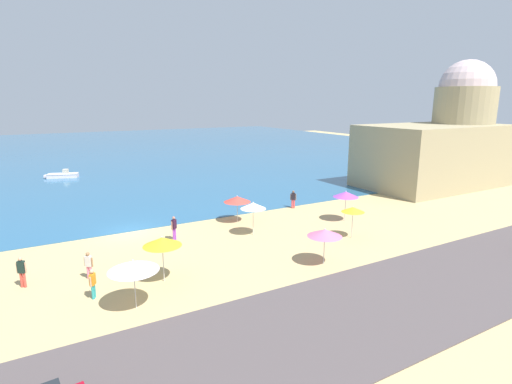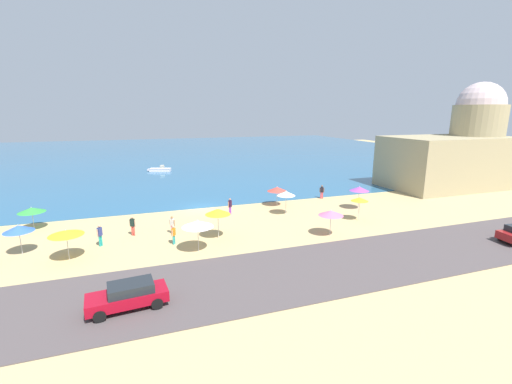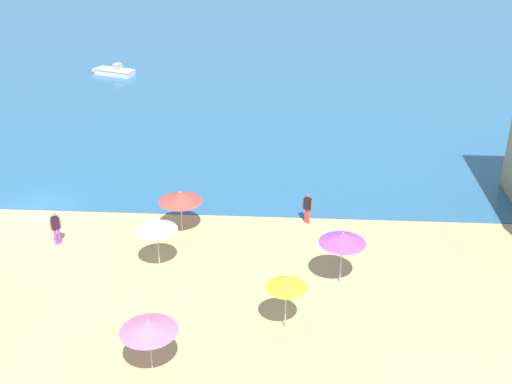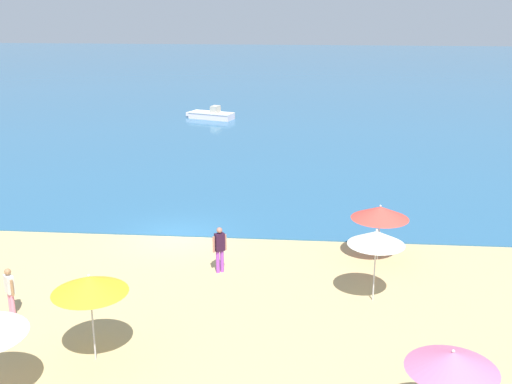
{
  "view_description": "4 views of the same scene",
  "coord_description": "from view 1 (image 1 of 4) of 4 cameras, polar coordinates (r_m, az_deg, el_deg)",
  "views": [
    {
      "loc": [
        -6.18,
        -30.81,
        10.06
      ],
      "look_at": [
        11.7,
        0.61,
        1.76
      ],
      "focal_mm": 28.0,
      "sensor_mm": 36.0,
      "label": 1
    },
    {
      "loc": [
        -6.39,
        -37.38,
        10.59
      ],
      "look_at": [
        7.3,
        2.19,
        0.86
      ],
      "focal_mm": 24.0,
      "sensor_mm": 36.0,
      "label": 2
    },
    {
      "loc": [
        14.24,
        -31.14,
        16.86
      ],
      "look_at": [
        12.34,
        -0.06,
        1.55
      ],
      "focal_mm": 45.0,
      "sensor_mm": 36.0,
      "label": 3
    },
    {
      "loc": [
        5.77,
        -25.82,
        10.17
      ],
      "look_at": [
        3.28,
        2.25,
        1.44
      ],
      "focal_mm": 45.0,
      "sensor_mm": 36.0,
      "label": 4
    }
  ],
  "objects": [
    {
      "name": "ground_plane",
      "position": [
        32.99,
        -17.48,
        -5.45
      ],
      "size": [
        160.0,
        160.0,
        0.0
      ],
      "primitive_type": "plane",
      "color": "tan"
    },
    {
      "name": "sea",
      "position": [
        86.61,
        -25.44,
        5.02
      ],
      "size": [
        150.0,
        110.0,
        0.05
      ],
      "primitive_type": "cube",
      "color": "#285D86",
      "rests_on": "ground_plane"
    },
    {
      "name": "coastal_road",
      "position": [
        17.4,
        -3.43,
        -22.29
      ],
      "size": [
        80.0,
        8.0,
        0.06
      ],
      "primitive_type": "cube",
      "color": "#4E4545",
      "rests_on": "ground_plane"
    },
    {
      "name": "beach_umbrella_1",
      "position": [
        20.53,
        -17.13,
        -10.03
      ],
      "size": [
        2.46,
        2.46,
        2.57
      ],
      "color": "#B2B2B7",
      "rests_on": "ground_plane"
    },
    {
      "name": "beach_umbrella_3",
      "position": [
        33.53,
        -2.71,
        -1.02
      ],
      "size": [
        2.28,
        2.28,
        2.3
      ],
      "color": "#B2B2B7",
      "rests_on": "ground_plane"
    },
    {
      "name": "beach_umbrella_4",
      "position": [
        34.47,
        12.71,
        -0.33
      ],
      "size": [
        2.14,
        2.14,
        2.65
      ],
      "color": "#B2B2B7",
      "rests_on": "ground_plane"
    },
    {
      "name": "beach_umbrella_5",
      "position": [
        25.18,
        9.79,
        -5.77
      ],
      "size": [
        2.18,
        2.18,
        2.36
      ],
      "color": "#B2B2B7",
      "rests_on": "ground_plane"
    },
    {
      "name": "beach_umbrella_6",
      "position": [
        30.12,
        -0.41,
        -1.97
      ],
      "size": [
        1.95,
        1.95,
        2.63
      ],
      "color": "#B2B2B7",
      "rests_on": "ground_plane"
    },
    {
      "name": "beach_umbrella_7",
      "position": [
        23.0,
        -13.26,
        -6.92
      ],
      "size": [
        2.17,
        2.17,
        2.7
      ],
      "color": "#B2B2B7",
      "rests_on": "ground_plane"
    },
    {
      "name": "beach_umbrella_9",
      "position": [
        30.39,
        13.69,
        -2.45
      ],
      "size": [
        1.7,
        1.7,
        2.46
      ],
      "color": "#B2B2B7",
      "rests_on": "ground_plane"
    },
    {
      "name": "bather_0",
      "position": [
        22.76,
        -22.3,
        -11.84
      ],
      "size": [
        0.37,
        0.5,
        1.61
      ],
      "color": "teal",
      "rests_on": "ground_plane"
    },
    {
      "name": "bather_1",
      "position": [
        38.14,
        5.34,
        -0.91
      ],
      "size": [
        0.5,
        0.38,
        1.74
      ],
      "color": "#F03A37",
      "rests_on": "ground_plane"
    },
    {
      "name": "bather_3",
      "position": [
        29.99,
        -11.63,
        -4.89
      ],
      "size": [
        0.49,
        0.38,
        1.81
      ],
      "color": "purple",
      "rests_on": "ground_plane"
    },
    {
      "name": "bather_4",
      "position": [
        25.66,
        -30.47,
        -9.62
      ],
      "size": [
        0.5,
        0.38,
        1.78
      ],
      "color": "#DA4538",
      "rests_on": "ground_plane"
    },
    {
      "name": "bather_5",
      "position": [
        25.14,
        -22.79,
        -9.46
      ],
      "size": [
        0.44,
        0.42,
        1.64
      ],
      "color": "pink",
      "rests_on": "ground_plane"
    },
    {
      "name": "skiff_nearshore",
      "position": [
        58.99,
        -25.89,
        2.18
      ],
      "size": [
        4.28,
        2.57,
        1.13
      ],
      "color": "silver",
      "rests_on": "sea"
    },
    {
      "name": "harbor_fortress",
      "position": [
        53.84,
        25.36,
        6.57
      ],
      "size": [
        17.43,
        10.03,
        14.89
      ],
      "color": "tan",
      "rests_on": "ground_plane"
    }
  ]
}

